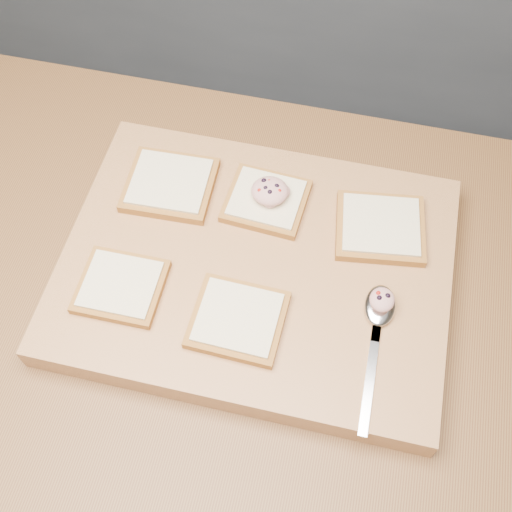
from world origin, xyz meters
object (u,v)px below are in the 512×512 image
at_px(tuna_salad_dollop, 270,191).
at_px(spoon, 379,316).
at_px(cutting_board, 256,268).
at_px(bread_far_center, 266,200).

xyz_separation_m(tuna_salad_dollop, spoon, (0.18, -0.15, -0.02)).
bearing_deg(cutting_board, bread_far_center, 94.27).
bearing_deg(spoon, tuna_salad_dollop, 140.06).
relative_size(bread_far_center, spoon, 0.58).
relative_size(cutting_board, tuna_salad_dollop, 9.97).
relative_size(cutting_board, bread_far_center, 4.46).
bearing_deg(cutting_board, spoon, -15.60).
relative_size(cutting_board, spoon, 2.59).
height_order(cutting_board, spoon, spoon).
relative_size(bread_far_center, tuna_salad_dollop, 2.24).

